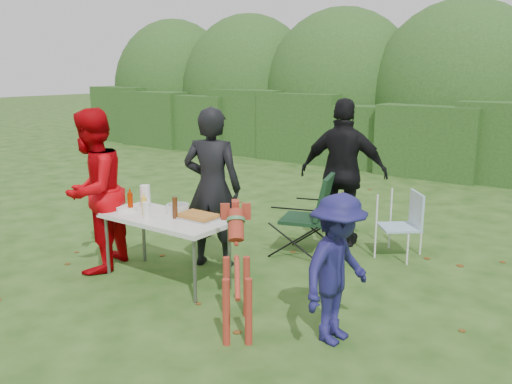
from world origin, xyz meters
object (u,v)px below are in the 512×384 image
Objects in this scene: dog at (237,276)px; paper_towel_roll at (145,196)px; lawn_chair at (399,224)px; folding_table at (166,221)px; person_cook at (212,188)px; person_red_jacket at (93,191)px; beer_bottle at (175,208)px; ketchup_bottle at (130,202)px; person_black_puffy at (344,173)px; camping_chair at (305,214)px; child at (337,269)px; mustard_bottle at (144,206)px.

paper_towel_roll is at bearing 31.84° from dog.
folding_table is at bearing 11.71° from lawn_chair.
person_red_jacket is at bearing 19.28° from person_cook.
beer_bottle is (1.06, 0.26, -0.09)m from person_red_jacket.
person_red_jacket is (-1.03, -0.92, -0.01)m from person_cook.
ketchup_bottle is (-0.48, -0.08, 0.16)m from folding_table.
beer_bottle is (-1.25, 0.50, 0.34)m from dog.
person_black_puffy is (0.89, 1.64, 0.03)m from person_cook.
person_cook is at bearing 3.57° from lawn_chair.
person_black_puffy is 0.81m from camping_chair.
person_cook is at bearing 37.35° from camping_chair.
camping_chair is 1.26× the size of lawn_chair.
child is 1.21× the size of dog.
person_black_puffy is 2.34× the size of lawn_chair.
dog is at bearing 41.33° from lawn_chair.
person_red_jacket is at bearing 45.23° from dog.
person_cook is at bearing 43.97° from person_black_puffy.
child is at bearing -1.29° from mustard_bottle.
beer_bottle is at bearing 29.21° from dog.
person_red_jacket is 9.54× the size of mustard_bottle.
lawn_chair is 3.51× the size of beer_bottle.
ketchup_bottle is at bearing 87.93° from person_red_jacket.
child is at bearing -4.10° from beer_bottle.
folding_table is 0.30m from mustard_bottle.
ketchup_bottle is at bearing -171.29° from beer_bottle.
paper_towel_roll is (-0.51, 0.18, 0.18)m from folding_table.
person_black_puffy reaches higher than camping_chair.
ketchup_bottle is (-2.68, 0.05, 0.19)m from child.
child is 1.25× the size of camping_chair.
paper_towel_roll is at bearing 165.99° from beer_bottle.
person_cook reaches higher than lawn_chair.
folding_table is 0.51m from ketchup_bottle.
dog reaches higher than ketchup_bottle.
person_red_jacket is 1.44× the size of child.
person_red_jacket is at bearing -166.00° from beer_bottle.
person_cook is at bearing 80.75° from folding_table.
dog is 5.48× the size of mustard_bottle.
lawn_chair is 3.17m from mustard_bottle.
beer_bottle is at bearing 90.37° from child.
person_black_puffy reaches higher than person_red_jacket.
mustard_bottle is at bearing -162.69° from folding_table.
camping_chair is (1.72, 1.92, -0.43)m from person_red_jacket.
dog is at bearing -12.40° from ketchup_bottle.
folding_table is 1.37× the size of dog.
person_cook is 1.78m from dog.
child reaches higher than camping_chair.
ketchup_bottle is at bearing -170.60° from folding_table.
child reaches higher than folding_table.
person_red_jacket is 2.61m from camping_chair.
dog is 4.57× the size of beer_bottle.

